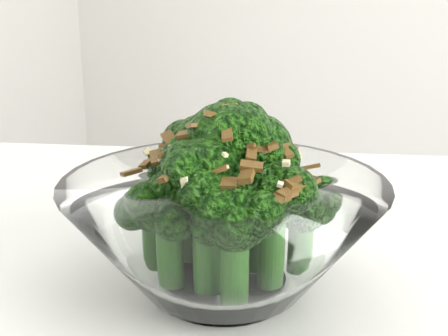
% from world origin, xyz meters
% --- Properties ---
extents(broccoli_dish, '(0.24, 0.24, 0.15)m').
position_xyz_m(broccoli_dish, '(-0.21, 0.05, 0.81)').
color(broccoli_dish, white).
rests_on(broccoli_dish, table).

